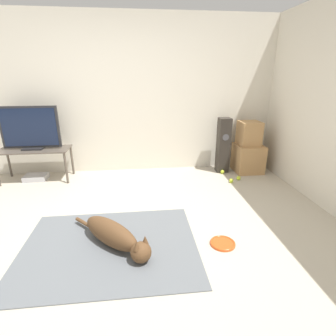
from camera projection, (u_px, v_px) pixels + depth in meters
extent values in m
plane|color=#BCB29E|center=(119.00, 236.00, 2.81)|extent=(12.00, 12.00, 0.00)
cube|color=silver|center=(122.00, 97.00, 4.33)|extent=(8.00, 0.06, 2.55)
cube|color=slate|center=(110.00, 247.00, 2.62)|extent=(1.73, 1.34, 0.01)
ellipsoid|color=brown|center=(111.00, 233.00, 2.62)|extent=(0.67, 0.68, 0.26)
sphere|color=brown|center=(141.00, 252.00, 2.37)|extent=(0.19, 0.19, 0.19)
cone|color=brown|center=(145.00, 240.00, 2.37)|extent=(0.06, 0.06, 0.09)
cone|color=brown|center=(137.00, 245.00, 2.29)|extent=(0.06, 0.06, 0.09)
cylinder|color=brown|center=(83.00, 222.00, 2.93)|extent=(0.20, 0.20, 0.04)
cylinder|color=#DB511E|center=(223.00, 244.00, 2.66)|extent=(0.26, 0.26, 0.02)
torus|color=#DB511E|center=(223.00, 243.00, 2.66)|extent=(0.25, 0.25, 0.02)
cube|color=tan|center=(248.00, 158.00, 4.59)|extent=(0.46, 0.47, 0.48)
cube|color=tan|center=(249.00, 133.00, 4.46)|extent=(0.34, 0.35, 0.40)
cube|color=#2D2823|center=(223.00, 145.00, 4.51)|extent=(0.20, 0.20, 0.94)
cylinder|color=#4C4C51|center=(226.00, 137.00, 4.36)|extent=(0.11, 0.00, 0.11)
cube|color=brown|center=(34.00, 150.00, 4.12)|extent=(1.07, 0.47, 0.02)
cylinder|color=brown|center=(66.00, 168.00, 4.07)|extent=(0.04, 0.04, 0.50)
cylinder|color=brown|center=(9.00, 162.00, 4.34)|extent=(0.04, 0.04, 0.50)
cylinder|color=brown|center=(72.00, 160.00, 4.45)|extent=(0.04, 0.04, 0.50)
cube|color=#232326|center=(34.00, 148.00, 4.11)|extent=(0.30, 0.20, 0.02)
cube|color=#232326|center=(30.00, 127.00, 4.00)|extent=(0.87, 0.04, 0.64)
cube|color=#141E38|center=(29.00, 127.00, 3.99)|extent=(0.80, 0.01, 0.58)
sphere|color=#C6E033|center=(222.00, 172.00, 4.53)|extent=(0.07, 0.07, 0.07)
sphere|color=#C6E033|center=(231.00, 181.00, 4.16)|extent=(0.07, 0.07, 0.07)
sphere|color=#C6E033|center=(239.00, 178.00, 4.26)|extent=(0.07, 0.07, 0.07)
cube|color=#B7B7BC|center=(36.00, 177.00, 4.27)|extent=(0.35, 0.26, 0.08)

